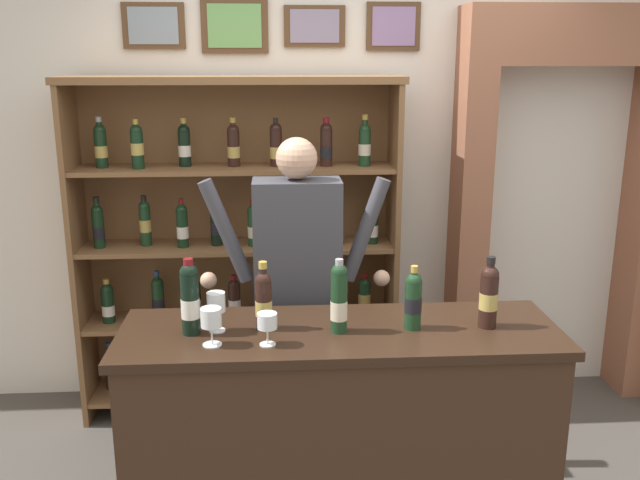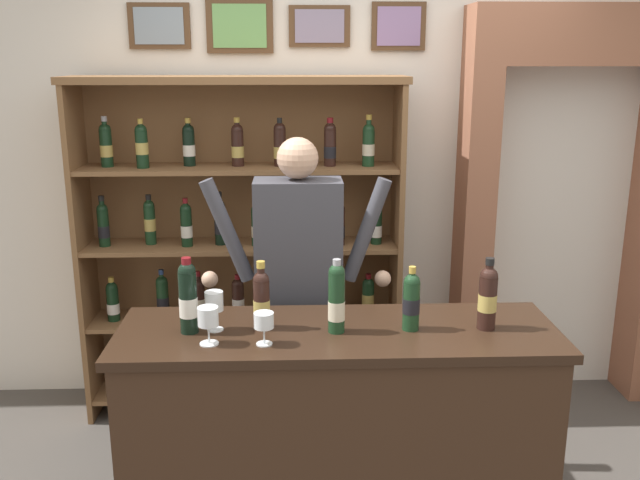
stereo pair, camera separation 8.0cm
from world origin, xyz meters
TOP-DOWN VIEW (x-y plane):
  - back_wall at (-0.00, 1.50)m, footprint 12.00×0.19m
  - wine_shelf at (-0.60, 1.19)m, footprint 1.84×0.37m
  - archway_doorway at (1.31, 1.36)m, footprint 1.26×0.45m
  - tasting_counter at (-0.12, -0.00)m, footprint 1.83×0.59m
  - shopkeeper at (-0.28, 0.53)m, footprint 0.92×0.22m
  - tasting_bottle_riserva at (-0.73, -0.01)m, footprint 0.08×0.08m
  - tasting_bottle_grappa at (-0.43, 0.03)m, footprint 0.07×0.07m
  - tasting_bottle_chianti at (-0.13, -0.03)m, footprint 0.07×0.07m
  - tasting_bottle_bianco at (0.18, -0.01)m, footprint 0.07×0.07m
  - tasting_bottle_brunello at (0.50, -0.01)m, footprint 0.08×0.08m
  - wine_glass_center at (-0.42, -0.14)m, footprint 0.08×0.08m
  - wine_glass_left at (-0.63, 0.01)m, footprint 0.08×0.08m
  - wine_glass_right at (-0.63, -0.13)m, footprint 0.08×0.08m

SIDE VIEW (x-z plane):
  - tasting_counter at x=-0.12m, z-range 0.00..0.97m
  - wine_shelf at x=-0.60m, z-range 0.05..2.01m
  - shopkeeper at x=-0.28m, z-range 0.20..1.91m
  - wine_glass_center at x=-0.42m, z-range 1.00..1.13m
  - wine_glass_right at x=-0.63m, z-range 1.00..1.15m
  - wine_glass_left at x=-0.63m, z-range 1.00..1.17m
  - tasting_bottle_bianco at x=0.18m, z-range 0.96..1.23m
  - tasting_bottle_grappa at x=-0.43m, z-range 0.95..1.24m
  - tasting_bottle_brunello at x=0.50m, z-range 0.96..1.26m
  - tasting_bottle_chianti at x=-0.13m, z-range 0.96..1.27m
  - tasting_bottle_riserva at x=-0.73m, z-range 0.96..1.28m
  - archway_doorway at x=1.31m, z-range 0.15..2.49m
  - back_wall at x=0.00m, z-range 0.00..3.46m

